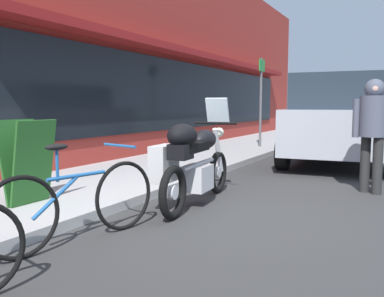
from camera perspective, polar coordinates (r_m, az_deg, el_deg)
ground_plane at (r=4.86m, az=3.52°, el=-9.16°), size 80.00×80.00×0.00m
storefront_building at (r=12.06m, az=-0.28°, el=13.07°), size 20.54×0.90×5.59m
sidewalk_curb at (r=13.99m, az=10.12°, el=0.99°), size 30.00×2.50×0.12m
touring_motorcycle at (r=5.09m, az=-0.00°, el=-1.60°), size 2.12×0.62×1.38m
parked_bicycle at (r=3.92m, az=-15.80°, el=-7.30°), size 1.77×0.58×0.95m
parked_minivan at (r=9.50m, az=20.10°, el=3.95°), size 4.68×2.47×1.88m
pedestrian_walking at (r=6.40m, az=24.09°, el=3.41°), size 0.42×0.56×1.65m
sandwich_board_sign at (r=5.15m, az=-22.13°, el=-1.72°), size 0.55×0.42×0.99m
parking_sign_pole at (r=11.58m, az=9.66°, el=7.46°), size 0.44×0.07×2.46m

